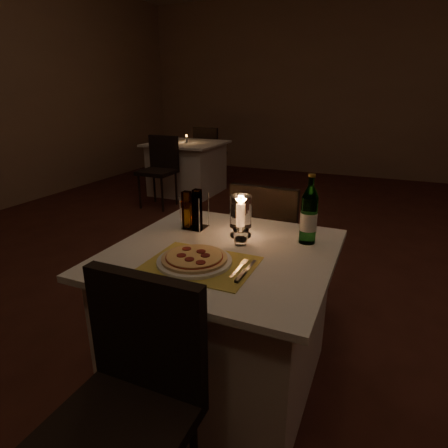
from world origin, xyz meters
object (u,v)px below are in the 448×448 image
at_px(hurricane_candle, 241,213).
at_px(neighbor_table_left, 187,168).
at_px(water_bottle, 309,216).
at_px(chair_far, 267,236).
at_px(main_table, 222,318).
at_px(plate, 194,261).
at_px(pizza, 194,258).
at_px(tumbler, 241,237).
at_px(chair_near, 131,389).

xyz_separation_m(hurricane_candle, neighbor_table_left, (-2.05, 3.15, -0.49)).
bearing_deg(hurricane_candle, water_bottle, 8.69).
bearing_deg(chair_far, main_table, -90.00).
height_order(main_table, neighbor_table_left, same).
distance_m(plate, pizza, 0.02).
relative_size(plate, tumbler, 4.24).
distance_m(main_table, chair_near, 0.74).
bearing_deg(water_bottle, chair_near, -109.47).
xyz_separation_m(chair_near, hurricane_candle, (0.01, 0.91, 0.31)).
bearing_deg(main_table, plate, -105.52).
bearing_deg(plate, water_bottle, 47.59).
height_order(water_bottle, hurricane_candle, water_bottle).
height_order(plate, water_bottle, water_bottle).
bearing_deg(neighbor_table_left, tumbler, -57.32).
height_order(main_table, chair_near, chair_near).
distance_m(main_table, hurricane_candle, 0.53).
distance_m(plate, neighbor_table_left, 4.06).
xyz_separation_m(pizza, neighbor_table_left, (-1.98, 3.53, -0.39)).
bearing_deg(pizza, neighbor_table_left, 119.34).
xyz_separation_m(plate, tumbler, (0.10, 0.27, 0.03)).
height_order(chair_near, plate, chair_near).
xyz_separation_m(pizza, hurricane_candle, (0.06, 0.38, 0.10)).
bearing_deg(main_table, water_bottle, 35.98).
relative_size(plate, water_bottle, 0.95).
distance_m(chair_near, neighbor_table_left, 4.54).
relative_size(chair_near, chair_far, 1.00).
bearing_deg(neighbor_table_left, pizza, -60.66).
height_order(chair_far, plate, chair_far).
height_order(main_table, chair_far, chair_far).
bearing_deg(tumbler, chair_far, 95.04).
height_order(chair_far, water_bottle, water_bottle).
relative_size(chair_near, pizza, 3.21).
relative_size(chair_near, plate, 2.81).
bearing_deg(neighbor_table_left, chair_near, -63.42).
bearing_deg(tumbler, water_bottle, 28.30).
relative_size(plate, neighbor_table_left, 0.32).
height_order(hurricane_candle, neighbor_table_left, hurricane_candle).
relative_size(main_table, pizza, 3.57).
height_order(chair_near, neighbor_table_left, chair_near).
bearing_deg(pizza, tumbler, 69.02).
relative_size(main_table, plate, 3.12).
relative_size(tumbler, neighbor_table_left, 0.08).
height_order(pizza, hurricane_candle, hurricane_candle).
height_order(tumbler, water_bottle, water_bottle).
bearing_deg(plate, chair_far, 86.80).
xyz_separation_m(main_table, neighbor_table_left, (-2.03, 3.35, 0.00)).
relative_size(tumbler, water_bottle, 0.22).
xyz_separation_m(water_bottle, neighbor_table_left, (-2.37, 3.10, -0.50)).
xyz_separation_m(tumbler, neighbor_table_left, (-2.09, 3.25, -0.40)).
height_order(plate, neighbor_table_left, plate).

